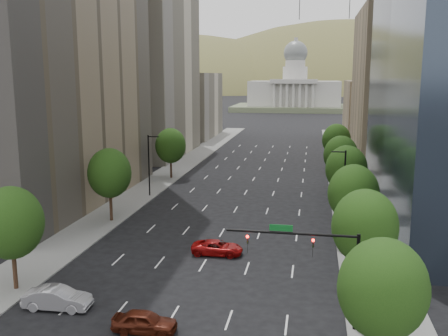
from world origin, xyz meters
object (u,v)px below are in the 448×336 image
Objects in this scene: capitol at (295,93)px; car_red_far at (217,248)px; car_maroon at (145,322)px; car_silver at (57,298)px; traffic_signal at (320,258)px.

capitol is 206.78m from car_red_far.
car_silver is (-7.67, 2.19, 0.08)m from car_maroon.
traffic_signal is 16.91m from car_red_far.
car_silver is 1.01× the size of car_red_far.
traffic_signal is 19.93m from car_silver.
capitol is at bearing -2.37° from car_maroon.
capitol reaches higher than car_red_far.
traffic_signal reaches higher than car_red_far.
capitol reaches higher than traffic_signal.
car_maroon reaches higher than car_red_far.
car_maroon is at bearing -108.94° from car_silver.
car_silver is at bearing 71.99° from car_maroon.
car_silver reaches higher than car_maroon.
car_silver is 16.74m from car_red_far.
car_maroon is (-11.77, -2.74, -4.40)m from traffic_signal.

